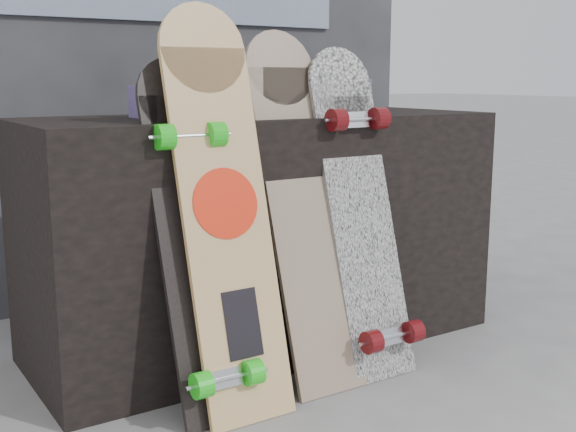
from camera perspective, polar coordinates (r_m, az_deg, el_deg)
ground at (r=2.24m, az=5.01°, el=-13.57°), size 60.00×60.00×0.00m
vendor_table at (r=2.50m, az=-1.88°, el=-1.21°), size 1.60×0.60×0.80m
booth at (r=3.21m, az=-10.04°, el=13.89°), size 2.40×0.22×2.20m
merch_box_purple at (r=2.33m, az=-9.92°, el=8.90°), size 0.18×0.12×0.10m
merch_box_small at (r=2.70m, az=4.49°, el=9.49°), size 0.14×0.14×0.12m
merch_box_flat at (r=2.50m, az=-0.75°, el=8.73°), size 0.22×0.10×0.06m
longboard_geisha at (r=1.99m, az=-5.13°, el=1.45°), size 0.26×0.32×1.13m
longboard_celtic at (r=2.19m, az=1.04°, el=1.53°), size 0.24×0.35×1.07m
longboard_cascadia at (r=2.28m, az=5.85°, el=0.83°), size 0.24×0.36×1.02m
skateboard_dark at (r=1.99m, az=-7.19°, el=-1.27°), size 0.22×0.36×0.99m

